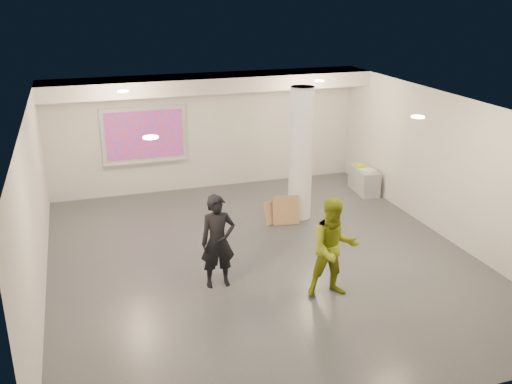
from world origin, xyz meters
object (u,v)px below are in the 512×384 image
object	(u,v)px
column	(301,154)
credenza	(364,180)
woman	(218,241)
man	(334,248)
projection_screen	(144,135)

from	to	relation	value
column	credenza	size ratio (longest dim) A/B	2.77
woman	man	bearing A→B (deg)	-26.50
projection_screen	credenza	xyz separation A→B (m)	(5.32, -1.60, -1.21)
credenza	woman	size ratio (longest dim) A/B	0.64
credenza	man	world-z (taller)	man
column	projection_screen	bearing A→B (deg)	139.44
column	projection_screen	size ratio (longest dim) A/B	1.43
credenza	woman	distance (m)	6.00
column	projection_screen	world-z (taller)	column
column	man	world-z (taller)	column
projection_screen	woman	xyz separation A→B (m)	(0.54, -5.18, -0.68)
man	credenza	bearing A→B (deg)	63.37
credenza	man	xyz separation A→B (m)	(-3.01, -4.52, 0.56)
credenza	woman	world-z (taller)	woman
credenza	woman	xyz separation A→B (m)	(-4.78, -3.59, 0.53)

